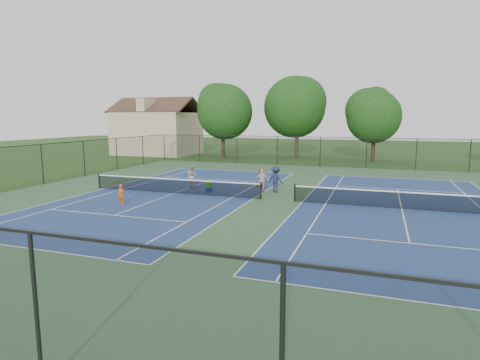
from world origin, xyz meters
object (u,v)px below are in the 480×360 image
(tree_back_b, at_px, (298,104))
(clapboard_house, at_px, (157,131))
(tree_back_a, at_px, (223,109))
(tree_back_c, at_px, (375,113))
(bystander_a, at_px, (262,181))
(ball_crate, at_px, (209,190))
(bystander_c, at_px, (261,177))
(child_player, at_px, (121,195))
(ball_hopper, at_px, (209,185))
(instructor, at_px, (192,176))
(bystander_b, at_px, (276,179))

(tree_back_b, relative_size, clapboard_house, 0.93)
(tree_back_a, bearing_deg, tree_back_c, 3.18)
(bystander_a, relative_size, ball_crate, 4.49)
(tree_back_a, relative_size, clapboard_house, 0.85)
(tree_back_a, relative_size, bystander_c, 5.97)
(child_player, height_order, bystander_a, bystander_a)
(child_player, bearing_deg, tree_back_c, 67.46)
(tree_back_c, height_order, child_player, tree_back_c)
(clapboard_house, bearing_deg, tree_back_b, 3.01)
(ball_crate, bearing_deg, ball_hopper, 0.00)
(child_player, relative_size, ball_crate, 3.33)
(child_player, bearing_deg, tree_back_b, 83.93)
(tree_back_c, height_order, bystander_a, tree_back_c)
(bystander_c, bearing_deg, ball_crate, 51.13)
(tree_back_c, bearing_deg, child_player, -114.47)
(tree_back_b, distance_m, clapboard_house, 19.35)
(tree_back_b, xyz_separation_m, ball_crate, (-1.02, -24.80, -6.44))
(instructor, relative_size, ball_crate, 4.57)
(tree_back_a, xyz_separation_m, ball_hopper, (7.98, -22.80, -5.53))
(bystander_c, bearing_deg, tree_back_c, -100.17)
(tree_back_c, height_order, bystander_b, tree_back_c)
(tree_back_c, relative_size, instructor, 5.18)
(clapboard_house, distance_m, bystander_a, 31.35)
(child_player, bearing_deg, ball_crate, 60.58)
(child_player, bearing_deg, clapboard_house, 118.87)
(bystander_a, height_order, bystander_c, bystander_a)
(child_player, relative_size, ball_hopper, 2.92)
(tree_back_c, height_order, ball_crate, tree_back_c)
(ball_crate, xyz_separation_m, ball_hopper, (0.00, 0.00, 0.35))
(child_player, relative_size, bystander_b, 0.67)
(clapboard_house, height_order, instructor, clapboard_house)
(clapboard_house, xyz_separation_m, ball_hopper, (17.98, -23.80, -2.59))
(tree_back_a, bearing_deg, bystander_c, -61.67)
(tree_back_c, distance_m, instructor, 25.95)
(bystander_a, relative_size, bystander_b, 0.91)
(tree_back_a, relative_size, bystander_b, 5.20)
(tree_back_a, distance_m, bystander_a, 25.14)
(bystander_c, relative_size, ball_crate, 4.32)
(tree_back_c, distance_m, ball_hopper, 26.30)
(tree_back_a, distance_m, bystander_b, 25.18)
(clapboard_house, relative_size, instructor, 6.67)
(tree_back_b, relative_size, bystander_b, 5.70)
(child_player, height_order, bystander_c, bystander_c)
(tree_back_b, relative_size, bystander_c, 6.54)
(tree_back_a, height_order, tree_back_c, tree_back_a)
(tree_back_b, bearing_deg, bystander_b, -82.12)
(tree_back_b, bearing_deg, ball_hopper, -92.36)
(instructor, height_order, bystander_b, bystander_b)
(bystander_b, relative_size, bystander_c, 1.15)
(tree_back_c, distance_m, bystander_c, 22.81)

